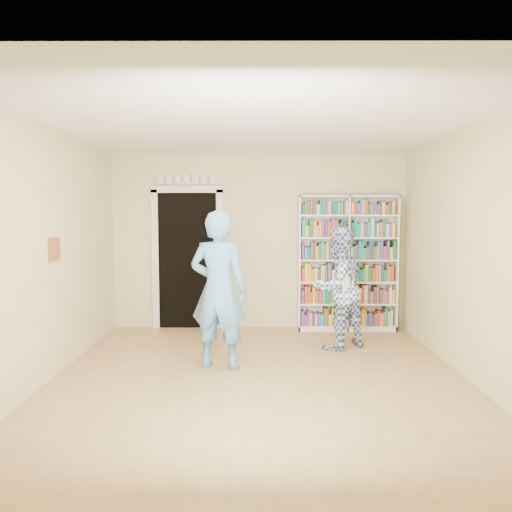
# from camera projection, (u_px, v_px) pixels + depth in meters

# --- Properties ---
(floor) EXTENTS (5.00, 5.00, 0.00)m
(floor) POSITION_uv_depth(u_px,v_px,m) (259.00, 381.00, 5.34)
(floor) COLOR #9B754B
(floor) RESTS_ON ground
(ceiling) EXTENTS (5.00, 5.00, 0.00)m
(ceiling) POSITION_uv_depth(u_px,v_px,m) (259.00, 124.00, 5.11)
(ceiling) COLOR white
(ceiling) RESTS_ON wall_back
(wall_back) EXTENTS (4.50, 0.00, 4.50)m
(wall_back) POSITION_uv_depth(u_px,v_px,m) (259.00, 242.00, 7.71)
(wall_back) COLOR beige
(wall_back) RESTS_ON floor
(wall_left) EXTENTS (0.00, 5.00, 5.00)m
(wall_left) POSITION_uv_depth(u_px,v_px,m) (45.00, 256.00, 5.23)
(wall_left) COLOR beige
(wall_left) RESTS_ON floor
(wall_right) EXTENTS (0.00, 5.00, 5.00)m
(wall_right) POSITION_uv_depth(u_px,v_px,m) (474.00, 256.00, 5.22)
(wall_right) COLOR beige
(wall_right) RESTS_ON floor
(bookshelf) EXTENTS (1.49, 0.28, 2.05)m
(bookshelf) POSITION_uv_depth(u_px,v_px,m) (347.00, 263.00, 7.58)
(bookshelf) COLOR white
(bookshelf) RESTS_ON floor
(doorway) EXTENTS (1.10, 0.08, 2.43)m
(doorway) POSITION_uv_depth(u_px,v_px,m) (188.00, 253.00, 7.71)
(doorway) COLOR black
(doorway) RESTS_ON floor
(wall_art) EXTENTS (0.03, 0.25, 0.25)m
(wall_art) POSITION_uv_depth(u_px,v_px,m) (54.00, 249.00, 5.43)
(wall_art) COLOR maroon
(wall_art) RESTS_ON wall_left
(man_blue) EXTENTS (0.75, 0.58, 1.83)m
(man_blue) POSITION_uv_depth(u_px,v_px,m) (219.00, 290.00, 5.72)
(man_blue) COLOR #5B96CB
(man_blue) RESTS_ON floor
(man_plaid) EXTENTS (0.99, 0.94, 1.61)m
(man_plaid) POSITION_uv_depth(u_px,v_px,m) (338.00, 288.00, 6.59)
(man_plaid) COLOR #2F4C91
(man_plaid) RESTS_ON floor
(paper_sheet) EXTENTS (0.17, 0.10, 0.26)m
(paper_sheet) POSITION_uv_depth(u_px,v_px,m) (348.00, 284.00, 6.37)
(paper_sheet) COLOR white
(paper_sheet) RESTS_ON man_plaid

